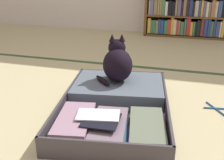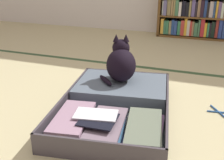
% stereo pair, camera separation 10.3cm
% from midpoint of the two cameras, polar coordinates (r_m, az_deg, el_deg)
% --- Properties ---
extents(ground_plane, '(10.00, 10.00, 0.00)m').
position_cam_midpoint_polar(ground_plane, '(1.56, -6.93, -7.78)').
color(ground_plane, tan).
extents(tatami_border, '(4.80, 0.05, 0.00)m').
position_cam_midpoint_polar(tatami_border, '(2.37, 1.72, 3.05)').
color(tatami_border, '#324C2C').
rests_on(tatami_border, ground_plane).
extents(bookshelf, '(1.21, 0.23, 0.74)m').
position_cam_midpoint_polar(bookshelf, '(3.53, 16.26, 14.46)').
color(bookshelf, brown).
rests_on(bookshelf, ground_plane).
extents(open_suitcase, '(0.73, 0.97, 0.11)m').
position_cam_midpoint_polar(open_suitcase, '(1.60, -1.16, -4.75)').
color(open_suitcase, '#3F393F').
rests_on(open_suitcase, ground_plane).
extents(black_cat, '(0.28, 0.29, 0.29)m').
position_cam_midpoint_polar(black_cat, '(1.73, -0.60, 3.55)').
color(black_cat, black).
rests_on(black_cat, open_suitcase).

